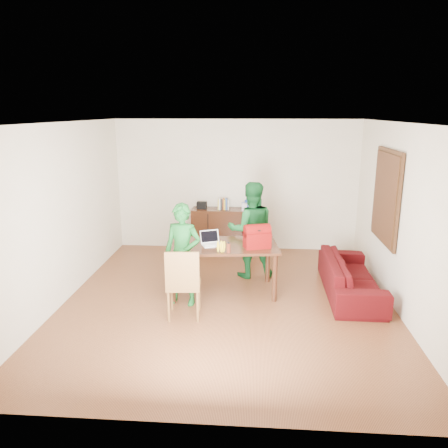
# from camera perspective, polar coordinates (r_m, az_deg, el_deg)

# --- Properties ---
(room) EXTENTS (5.20, 5.70, 2.90)m
(room) POSITION_cam_1_polar(r_m,az_deg,el_deg) (6.55, 0.63, 0.88)
(room) COLOR #472111
(room) RESTS_ON ground
(table) EXTENTS (1.81, 1.14, 0.80)m
(table) POSITION_cam_1_polar(r_m,az_deg,el_deg) (6.96, -0.12, -3.50)
(table) COLOR black
(table) RESTS_ON ground
(chair) EXTENTS (0.50, 0.48, 1.03)m
(chair) POSITION_cam_1_polar(r_m,az_deg,el_deg) (6.30, -5.24, -9.44)
(chair) COLOR brown
(chair) RESTS_ON ground
(person_near) EXTENTS (0.63, 0.47, 1.55)m
(person_near) POSITION_cam_1_polar(r_m,az_deg,el_deg) (6.56, -5.44, -4.00)
(person_near) COLOR #145B1F
(person_near) RESTS_ON ground
(person_far) EXTENTS (0.90, 0.75, 1.69)m
(person_far) POSITION_cam_1_polar(r_m,az_deg,el_deg) (7.61, 3.55, -0.77)
(person_far) COLOR #125322
(person_far) RESTS_ON ground
(laptop) EXTENTS (0.36, 0.32, 0.22)m
(laptop) POSITION_cam_1_polar(r_m,az_deg,el_deg) (6.87, -1.55, -2.47)
(laptop) COLOR white
(laptop) RESTS_ON table
(bananas) EXTENTS (0.19, 0.13, 0.07)m
(bananas) POSITION_cam_1_polar(r_m,az_deg,el_deg) (6.55, -0.39, -3.41)
(bananas) COLOR gold
(bananas) RESTS_ON table
(bottle) EXTENTS (0.06, 0.06, 0.16)m
(bottle) POSITION_cam_1_polar(r_m,az_deg,el_deg) (6.51, 0.60, -3.09)
(bottle) COLOR #5B2314
(bottle) RESTS_ON table
(red_bag) EXTENTS (0.44, 0.33, 0.29)m
(red_bag) POSITION_cam_1_polar(r_m,az_deg,el_deg) (6.75, 4.34, -1.90)
(red_bag) COLOR maroon
(red_bag) RESTS_ON table
(sofa) EXTENTS (0.81, 2.02, 0.59)m
(sofa) POSITION_cam_1_polar(r_m,az_deg,el_deg) (7.31, 16.22, -6.57)
(sofa) COLOR #3F0908
(sofa) RESTS_ON ground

